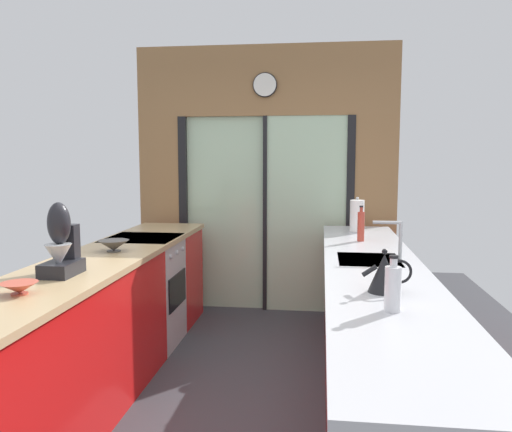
{
  "coord_description": "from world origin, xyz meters",
  "views": [
    {
      "loc": [
        0.58,
        -2.88,
        1.6
      ],
      "look_at": [
        0.08,
        1.0,
        1.14
      ],
      "focal_mm": 36.4,
      "sensor_mm": 36.0,
      "label": 1
    }
  ],
  "objects_px": {
    "oven_range": "(144,292)",
    "soap_bottle_far": "(361,226)",
    "soap_bottle_near": "(393,288)",
    "stand_mixer": "(61,247)",
    "mixing_bowl_near": "(19,288)",
    "mixing_bowl_far": "(114,246)",
    "kettle": "(385,273)",
    "paper_towel_roll": "(357,216)"
  },
  "relations": [
    {
      "from": "oven_range",
      "to": "soap_bottle_far",
      "type": "relative_size",
      "value": 3.22
    },
    {
      "from": "oven_range",
      "to": "soap_bottle_near",
      "type": "relative_size",
      "value": 3.69
    },
    {
      "from": "stand_mixer",
      "to": "soap_bottle_far",
      "type": "bearing_deg",
      "value": 38.8
    },
    {
      "from": "mixing_bowl_near",
      "to": "mixing_bowl_far",
      "type": "relative_size",
      "value": 0.83
    },
    {
      "from": "stand_mixer",
      "to": "kettle",
      "type": "xyz_separation_m",
      "value": [
        1.78,
        -0.15,
        -0.06
      ]
    },
    {
      "from": "mixing_bowl_near",
      "to": "stand_mixer",
      "type": "distance_m",
      "value": 0.44
    },
    {
      "from": "soap_bottle_near",
      "to": "soap_bottle_far",
      "type": "relative_size",
      "value": 0.87
    },
    {
      "from": "mixing_bowl_near",
      "to": "soap_bottle_near",
      "type": "distance_m",
      "value": 1.78
    },
    {
      "from": "oven_range",
      "to": "mixing_bowl_far",
      "type": "height_order",
      "value": "mixing_bowl_far"
    },
    {
      "from": "oven_range",
      "to": "paper_towel_roll",
      "type": "distance_m",
      "value": 1.97
    },
    {
      "from": "stand_mixer",
      "to": "soap_bottle_near",
      "type": "bearing_deg",
      "value": -14.94
    },
    {
      "from": "soap_bottle_far",
      "to": "paper_towel_roll",
      "type": "relative_size",
      "value": 0.9
    },
    {
      "from": "mixing_bowl_far",
      "to": "soap_bottle_near",
      "type": "bearing_deg",
      "value": -34.33
    },
    {
      "from": "mixing_bowl_near",
      "to": "soap_bottle_near",
      "type": "bearing_deg",
      "value": -1.64
    },
    {
      "from": "stand_mixer",
      "to": "kettle",
      "type": "distance_m",
      "value": 1.79
    },
    {
      "from": "soap_bottle_far",
      "to": "stand_mixer",
      "type": "bearing_deg",
      "value": -141.2
    },
    {
      "from": "paper_towel_roll",
      "to": "oven_range",
      "type": "bearing_deg",
      "value": -163.58
    },
    {
      "from": "soap_bottle_near",
      "to": "paper_towel_roll",
      "type": "relative_size",
      "value": 0.78
    },
    {
      "from": "mixing_bowl_near",
      "to": "mixing_bowl_far",
      "type": "xyz_separation_m",
      "value": [
        0.0,
        1.16,
        0.01
      ]
    },
    {
      "from": "stand_mixer",
      "to": "soap_bottle_far",
      "type": "relative_size",
      "value": 1.47
    },
    {
      "from": "oven_range",
      "to": "paper_towel_roll",
      "type": "height_order",
      "value": "paper_towel_roll"
    },
    {
      "from": "kettle",
      "to": "paper_towel_roll",
      "type": "bearing_deg",
      "value": 90.07
    },
    {
      "from": "soap_bottle_near",
      "to": "stand_mixer",
      "type": "bearing_deg",
      "value": 165.06
    },
    {
      "from": "mixing_bowl_far",
      "to": "paper_towel_roll",
      "type": "distance_m",
      "value": 2.14
    },
    {
      "from": "soap_bottle_far",
      "to": "mixing_bowl_far",
      "type": "bearing_deg",
      "value": -158.79
    },
    {
      "from": "oven_range",
      "to": "soap_bottle_near",
      "type": "distance_m",
      "value": 2.65
    },
    {
      "from": "mixing_bowl_near",
      "to": "paper_towel_roll",
      "type": "height_order",
      "value": "paper_towel_roll"
    },
    {
      "from": "soap_bottle_far",
      "to": "oven_range",
      "type": "bearing_deg",
      "value": -178.64
    },
    {
      "from": "stand_mixer",
      "to": "mixing_bowl_far",
      "type": "bearing_deg",
      "value": 90.0
    },
    {
      "from": "soap_bottle_far",
      "to": "paper_towel_roll",
      "type": "distance_m",
      "value": 0.49
    },
    {
      "from": "kettle",
      "to": "oven_range",
      "type": "bearing_deg",
      "value": 139.51
    },
    {
      "from": "soap_bottle_near",
      "to": "mixing_bowl_near",
      "type": "bearing_deg",
      "value": 178.36
    },
    {
      "from": "oven_range",
      "to": "soap_bottle_far",
      "type": "xyz_separation_m",
      "value": [
        1.8,
        0.04,
        0.59
      ]
    },
    {
      "from": "stand_mixer",
      "to": "soap_bottle_near",
      "type": "distance_m",
      "value": 1.84
    },
    {
      "from": "stand_mixer",
      "to": "kettle",
      "type": "relative_size",
      "value": 1.69
    },
    {
      "from": "stand_mixer",
      "to": "paper_towel_roll",
      "type": "relative_size",
      "value": 1.32
    },
    {
      "from": "paper_towel_roll",
      "to": "soap_bottle_near",
      "type": "bearing_deg",
      "value": -90.0
    },
    {
      "from": "oven_range",
      "to": "mixing_bowl_far",
      "type": "relative_size",
      "value": 4.22
    },
    {
      "from": "mixing_bowl_far",
      "to": "soap_bottle_far",
      "type": "distance_m",
      "value": 1.91
    },
    {
      "from": "paper_towel_roll",
      "to": "mixing_bowl_near",
      "type": "bearing_deg",
      "value": -127.23
    },
    {
      "from": "stand_mixer",
      "to": "paper_towel_roll",
      "type": "height_order",
      "value": "stand_mixer"
    },
    {
      "from": "mixing_bowl_far",
      "to": "stand_mixer",
      "type": "relative_size",
      "value": 0.52
    }
  ]
}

